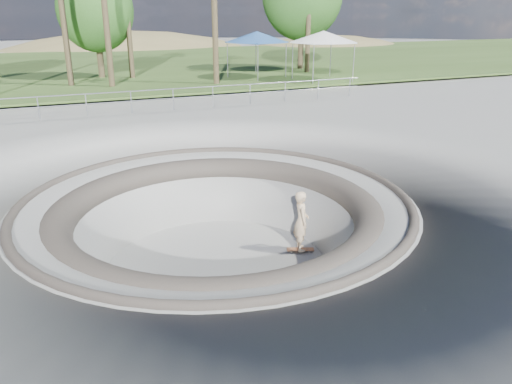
# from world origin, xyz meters

# --- Properties ---
(ground) EXTENTS (180.00, 180.00, 0.00)m
(ground) POSITION_xyz_m (0.00, 0.00, 0.00)
(ground) COLOR gray
(ground) RESTS_ON ground
(skate_bowl) EXTENTS (14.00, 14.00, 4.10)m
(skate_bowl) POSITION_xyz_m (0.00, 0.00, -1.83)
(skate_bowl) COLOR gray
(skate_bowl) RESTS_ON ground
(grass_strip) EXTENTS (180.00, 36.00, 0.12)m
(grass_strip) POSITION_xyz_m (0.00, 34.00, 0.22)
(grass_strip) COLOR #374F1F
(grass_strip) RESTS_ON ground
(distant_hills) EXTENTS (103.20, 45.00, 28.60)m
(distant_hills) POSITION_xyz_m (3.78, 57.17, -7.02)
(distant_hills) COLOR olive
(distant_hills) RESTS_ON ground
(safety_railing) EXTENTS (25.00, 0.06, 1.03)m
(safety_railing) POSITION_xyz_m (0.00, 12.00, 0.69)
(safety_railing) COLOR #989CA1
(safety_railing) RESTS_ON ground
(skateboard) EXTENTS (0.80, 0.51, 0.08)m
(skateboard) POSITION_xyz_m (2.45, -0.21, -1.84)
(skateboard) COLOR #97633C
(skateboard) RESTS_ON ground
(skater) EXTENTS (0.59, 0.74, 1.77)m
(skater) POSITION_xyz_m (2.45, -0.21, -0.94)
(skater) COLOR beige
(skater) RESTS_ON skateboard
(canopy_white) EXTENTS (6.29, 6.29, 3.18)m
(canopy_white) POSITION_xyz_m (13.74, 18.00, 3.07)
(canopy_white) COLOR #989CA1
(canopy_white) RESTS_ON ground
(canopy_blue) EXTENTS (5.61, 5.61, 3.09)m
(canopy_blue) POSITION_xyz_m (10.35, 21.18, 2.98)
(canopy_blue) COLOR #989CA1
(canopy_blue) RESTS_ON ground
(bushy_tree_mid) EXTENTS (5.09, 4.63, 7.35)m
(bushy_tree_mid) POSITION_xyz_m (0.35, 25.48, 4.72)
(bushy_tree_mid) COLOR brown
(bushy_tree_mid) RESTS_ON ground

